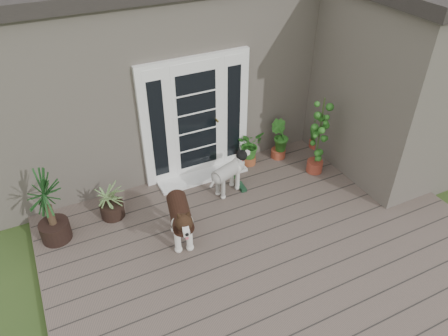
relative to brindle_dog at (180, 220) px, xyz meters
name	(u,v)px	position (x,y,z in m)	size (l,w,h in m)	color
deck	(271,250)	(1.10, -0.71, -0.45)	(6.20, 4.60, 0.12)	#6B5B4C
house_main	(164,55)	(1.10, 3.54, 1.04)	(7.40, 4.00, 3.10)	#665E54
house_wing	(390,89)	(4.00, 0.39, 1.04)	(1.60, 2.40, 3.10)	#665E54
door_unit	(196,119)	(0.90, 1.49, 0.68)	(1.90, 0.14, 2.15)	white
door_step	(203,176)	(0.90, 1.29, -0.37)	(1.60, 0.40, 0.05)	white
brindle_dog	(180,220)	(0.00, 0.00, 0.00)	(0.40, 0.94, 0.78)	#321B12
white_dog	(228,177)	(1.12, 0.72, -0.08)	(0.32, 0.75, 0.62)	silver
spider_plant	(110,200)	(-0.78, 0.97, -0.06)	(0.61, 0.61, 0.65)	#96A767
yucca	(48,208)	(-1.65, 0.85, 0.20)	(0.82, 0.82, 1.18)	black
herb_a	(250,150)	(1.84, 1.29, -0.10)	(0.46, 0.46, 0.59)	#2A601B
herb_b	(279,144)	(2.44, 1.24, -0.12)	(0.37, 0.37, 0.55)	#1C641D
herb_c	(318,132)	(3.32, 1.22, -0.07)	(0.41, 0.41, 0.64)	#1E641C
sapling	(319,135)	(2.78, 0.57, 0.36)	(0.44, 0.44, 1.51)	#225418
clog_left	(229,174)	(1.33, 1.10, -0.35)	(0.13, 0.29, 0.09)	#163716
clog_right	(242,187)	(1.36, 0.69, -0.35)	(0.13, 0.27, 0.08)	#14321E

